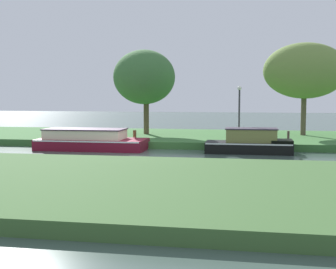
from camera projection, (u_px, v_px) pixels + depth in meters
The scene contains 10 objects.
ground_plane at pixel (136, 153), 23.34m from camera, with size 120.00×120.00×0.00m, color #3E5249.
riverbank_far at pixel (161, 137), 30.19m from camera, with size 72.00×10.00×0.40m, color #376A31.
riverbank_near at pixel (68, 182), 14.49m from camera, with size 72.00×10.00×0.40m, color #3C6230.
black_barge at pixel (250, 143), 23.46m from camera, with size 4.45×1.71×1.30m.
maroon_narrowboat at pixel (90, 140), 24.98m from camera, with size 6.02×2.42×1.16m.
willow_tree_left at pixel (144, 77), 29.73m from camera, with size 4.05×4.64×5.60m.
willow_tree_centre at pixel (305, 71), 29.05m from camera, with size 5.33×3.50×6.00m.
lamp_post at pixel (239, 107), 25.34m from camera, with size 0.24×0.24×3.13m.
mooring_post_near at pixel (135, 135), 25.93m from camera, with size 0.19×0.19×0.59m, color #52361F.
mooring_post_far at pixel (288, 137), 24.44m from camera, with size 0.13×0.13×0.67m, color #463230.
Camera 1 is at (5.67, -22.52, 2.97)m, focal length 48.16 mm.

